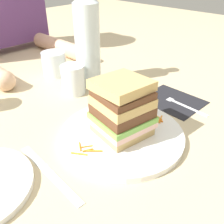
# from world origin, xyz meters

# --- Properties ---
(ground_plane) EXTENTS (3.00, 3.00, 0.00)m
(ground_plane) POSITION_xyz_m (0.00, 0.00, 0.00)
(ground_plane) COLOR #C6B289
(main_plate) EXTENTS (0.28, 0.28, 0.01)m
(main_plate) POSITION_xyz_m (-0.02, -0.03, 0.01)
(main_plate) COLOR white
(main_plate) RESTS_ON ground_plane
(sandwich) EXTENTS (0.13, 0.13, 0.13)m
(sandwich) POSITION_xyz_m (-0.02, -0.03, 0.07)
(sandwich) COLOR tan
(sandwich) RESTS_ON main_plate
(carrot_shred_0) EXTENTS (0.02, 0.01, 0.00)m
(carrot_shred_0) POSITION_xyz_m (-0.11, -0.02, 0.02)
(carrot_shred_0) COLOR orange
(carrot_shred_0) RESTS_ON main_plate
(carrot_shred_1) EXTENTS (0.03, 0.03, 0.00)m
(carrot_shred_1) POSITION_xyz_m (-0.10, -0.03, 0.02)
(carrot_shred_1) COLOR orange
(carrot_shred_1) RESTS_ON main_plate
(carrot_shred_2) EXTENTS (0.02, 0.02, 0.00)m
(carrot_shred_2) POSITION_xyz_m (-0.10, -0.01, 0.01)
(carrot_shred_2) COLOR orange
(carrot_shred_2) RESTS_ON main_plate
(carrot_shred_3) EXTENTS (0.02, 0.03, 0.00)m
(carrot_shred_3) POSITION_xyz_m (-0.13, -0.02, 0.02)
(carrot_shred_3) COLOR orange
(carrot_shred_3) RESTS_ON main_plate
(carrot_shred_4) EXTENTS (0.02, 0.02, 0.00)m
(carrot_shred_4) POSITION_xyz_m (-0.11, -0.00, 0.01)
(carrot_shred_4) COLOR orange
(carrot_shred_4) RESTS_ON main_plate
(carrot_shred_5) EXTENTS (0.01, 0.02, 0.00)m
(carrot_shred_5) POSITION_xyz_m (0.08, -0.06, 0.02)
(carrot_shred_5) COLOR orange
(carrot_shred_5) RESTS_ON main_plate
(carrot_shred_6) EXTENTS (0.01, 0.02, 0.00)m
(carrot_shred_6) POSITION_xyz_m (0.09, -0.05, 0.02)
(carrot_shred_6) COLOR orange
(carrot_shred_6) RESTS_ON main_plate
(carrot_shred_7) EXTENTS (0.03, 0.00, 0.00)m
(carrot_shred_7) POSITION_xyz_m (0.07, -0.05, 0.02)
(carrot_shred_7) COLOR orange
(carrot_shred_7) RESTS_ON main_plate
(carrot_shred_8) EXTENTS (0.02, 0.01, 0.00)m
(carrot_shred_8) POSITION_xyz_m (0.07, -0.06, 0.01)
(carrot_shred_8) COLOR orange
(carrot_shred_8) RESTS_ON main_plate
(carrot_shred_9) EXTENTS (0.01, 0.02, 0.00)m
(carrot_shred_9) POSITION_xyz_m (0.07, -0.06, 0.02)
(carrot_shred_9) COLOR orange
(carrot_shred_9) RESTS_ON main_plate
(carrot_shred_10) EXTENTS (0.03, 0.02, 0.00)m
(carrot_shred_10) POSITION_xyz_m (0.06, -0.04, 0.01)
(carrot_shred_10) COLOR orange
(carrot_shred_10) RESTS_ON main_plate
(carrot_shred_11) EXTENTS (0.03, 0.01, 0.00)m
(carrot_shred_11) POSITION_xyz_m (0.09, -0.06, 0.02)
(carrot_shred_11) COLOR orange
(carrot_shred_11) RESTS_ON main_plate
(carrot_shred_12) EXTENTS (0.02, 0.01, 0.00)m
(carrot_shred_12) POSITION_xyz_m (0.08, -0.03, 0.02)
(carrot_shred_12) COLOR orange
(carrot_shred_12) RESTS_ON main_plate
(carrot_shred_13) EXTENTS (0.02, 0.03, 0.00)m
(carrot_shred_13) POSITION_xyz_m (0.08, -0.04, 0.02)
(carrot_shred_13) COLOR orange
(carrot_shred_13) RESTS_ON main_plate
(carrot_shred_14) EXTENTS (0.02, 0.02, 0.00)m
(carrot_shred_14) POSITION_xyz_m (0.08, -0.03, 0.01)
(carrot_shred_14) COLOR orange
(carrot_shred_14) RESTS_ON main_plate
(napkin_dark) EXTENTS (0.14, 0.16, 0.00)m
(napkin_dark) POSITION_xyz_m (0.21, -0.02, 0.00)
(napkin_dark) COLOR black
(napkin_dark) RESTS_ON ground_plane
(fork) EXTENTS (0.03, 0.17, 0.00)m
(fork) POSITION_xyz_m (0.20, -0.04, 0.00)
(fork) COLOR silver
(fork) RESTS_ON napkin_dark
(knife) EXTENTS (0.03, 0.20, 0.00)m
(knife) POSITION_xyz_m (-0.19, -0.01, 0.00)
(knife) COLOR silver
(knife) RESTS_ON ground_plane
(juice_glass) EXTENTS (0.07, 0.07, 0.09)m
(juice_glass) POSITION_xyz_m (0.05, 0.22, 0.04)
(juice_glass) COLOR white
(juice_glass) RESTS_ON ground_plane
(water_bottle) EXTENTS (0.08, 0.08, 0.30)m
(water_bottle) POSITION_xyz_m (0.13, 0.24, 0.14)
(water_bottle) COLOR silver
(water_bottle) RESTS_ON ground_plane
(empty_tumbler_1) EXTENTS (0.08, 0.08, 0.08)m
(empty_tumbler_1) POSITION_xyz_m (0.09, 0.37, 0.04)
(empty_tumbler_1) COLOR silver
(empty_tumbler_1) RESTS_ON ground_plane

